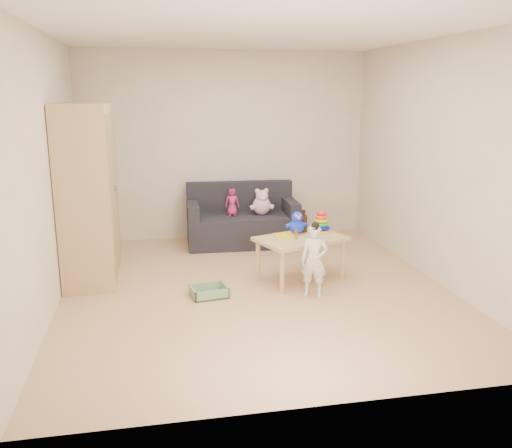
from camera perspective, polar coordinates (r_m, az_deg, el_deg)
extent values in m
plane|color=tan|center=(5.80, -0.01, -6.85)|extent=(4.50, 4.50, 0.00)
plane|color=white|center=(5.46, -0.01, 19.63)|extent=(4.50, 4.50, 0.00)
plane|color=beige|center=(7.69, -3.26, 8.20)|extent=(4.00, 0.00, 4.00)
plane|color=beige|center=(3.33, 7.41, 0.79)|extent=(4.00, 0.00, 4.00)
plane|color=beige|center=(5.47, -21.15, 5.04)|extent=(0.00, 4.50, 4.50)
plane|color=beige|center=(6.18, 18.62, 6.15)|extent=(0.00, 4.50, 4.50)
cube|color=tan|center=(6.14, -17.28, 3.02)|extent=(0.54, 1.07, 1.93)
cube|color=black|center=(7.41, -1.45, -0.58)|extent=(1.51, 0.80, 0.42)
cube|color=tan|center=(6.02, 4.71, -3.66)|extent=(1.08, 0.88, 0.49)
imported|color=silver|center=(5.54, 6.15, -3.92)|extent=(0.32, 0.27, 0.73)
imported|color=#B92262|center=(7.28, -2.53, 2.30)|extent=(0.18, 0.12, 0.36)
cylinder|color=yellow|center=(6.21, 6.86, -0.68)|extent=(0.18, 0.18, 0.02)
cylinder|color=silver|center=(6.19, 6.89, 0.29)|extent=(0.02, 0.02, 0.22)
torus|color=#0A0CAA|center=(6.21, 6.87, -0.39)|extent=(0.20, 0.20, 0.04)
torus|color=#169430|center=(6.20, 6.88, 0.00)|extent=(0.18, 0.18, 0.04)
torus|color=gold|center=(6.19, 6.89, 0.38)|extent=(0.15, 0.15, 0.04)
torus|color=#E74A0C|center=(6.18, 6.90, 0.74)|extent=(0.13, 0.13, 0.04)
torus|color=red|center=(6.17, 6.91, 1.09)|extent=(0.11, 0.11, 0.04)
cylinder|color=black|center=(6.16, 5.01, 0.07)|extent=(0.09, 0.09, 0.19)
cylinder|color=black|center=(6.13, 5.03, 1.10)|extent=(0.04, 0.04, 0.05)
cylinder|color=black|center=(6.13, 5.04, 1.40)|extent=(0.05, 0.05, 0.02)
cube|color=gold|center=(5.97, 2.98, -1.23)|extent=(0.23, 0.23, 0.02)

